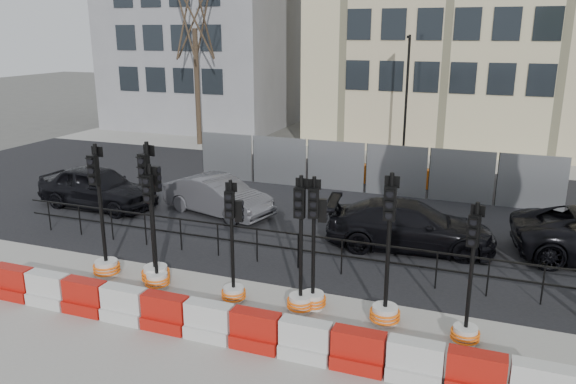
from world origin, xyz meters
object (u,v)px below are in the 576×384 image
at_px(traffic_signal_a, 105,250).
at_px(car_a, 98,187).
at_px(traffic_signal_d, 233,274).
at_px(car_c, 410,226).
at_px(traffic_signal_h, 467,316).

relative_size(traffic_signal_a, car_a, 0.77).
bearing_deg(traffic_signal_d, car_a, 137.04).
relative_size(traffic_signal_d, car_c, 0.58).
distance_m(traffic_signal_a, car_c, 8.52).
xyz_separation_m(traffic_signal_a, traffic_signal_d, (3.74, -0.11, -0.02)).
bearing_deg(car_a, traffic_signal_d, -118.48).
bearing_deg(traffic_signal_a, car_c, 34.60).
bearing_deg(car_a, car_c, -86.60).
height_order(traffic_signal_a, car_c, traffic_signal_a).
xyz_separation_m(car_a, car_c, (11.14, -0.07, -0.06)).
xyz_separation_m(traffic_signal_d, car_c, (3.33, 4.86, -0.00)).
distance_m(traffic_signal_a, traffic_signal_h, 8.98).
relative_size(traffic_signal_d, car_a, 0.65).
distance_m(traffic_signal_a, traffic_signal_d, 3.74).
bearing_deg(car_c, car_a, 82.10).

